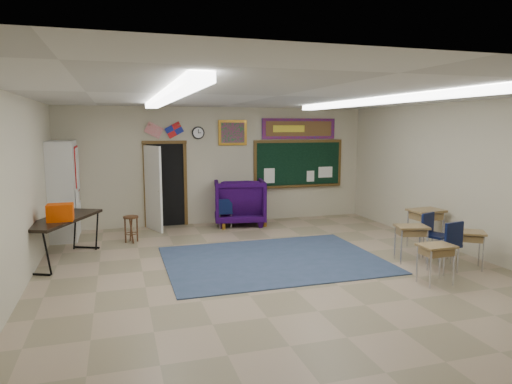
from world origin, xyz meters
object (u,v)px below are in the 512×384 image
object	(u,v)px
wooden_stool	(131,229)
student_desk_front_right	(425,226)
folding_table	(62,238)
wingback_armchair	(239,201)
student_desk_front_left	(411,242)

from	to	relation	value
wooden_stool	student_desk_front_right	bearing A→B (deg)	-21.03
folding_table	student_desk_front_right	bearing A→B (deg)	15.28
wingback_armchair	student_desk_front_left	distance (m)	4.72
wingback_armchair	wooden_stool	distance (m)	2.99
wingback_armchair	student_desk_front_right	xyz separation A→B (m)	(3.10, -3.40, -0.14)
student_desk_front_right	folding_table	xyz separation A→B (m)	(-7.12, 1.18, -0.00)
wingback_armchair	folding_table	world-z (taller)	wingback_armchair
student_desk_front_left	wingback_armchair	bearing A→B (deg)	132.49
wingback_armchair	student_desk_front_left	xyz separation A→B (m)	(2.20, -4.18, -0.21)
student_desk_front_right	wooden_stool	size ratio (longest dim) A/B	1.40
folding_table	wooden_stool	size ratio (longest dim) A/B	3.58
student_desk_front_left	wooden_stool	bearing A→B (deg)	163.27
wingback_armchair	folding_table	size ratio (longest dim) A/B	0.63
wingback_armchair	wooden_stool	bearing A→B (deg)	33.25
wingback_armchair	student_desk_front_left	bearing A→B (deg)	128.29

